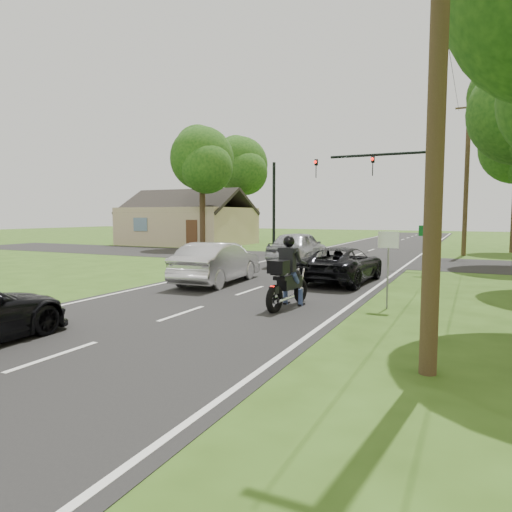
# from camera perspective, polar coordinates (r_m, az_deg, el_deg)

# --- Properties ---
(ground) EXTENTS (140.00, 140.00, 0.00)m
(ground) POSITION_cam_1_polar(r_m,az_deg,el_deg) (12.12, -9.25, -7.16)
(ground) COLOR #2F4C15
(ground) RESTS_ON ground
(road) EXTENTS (8.00, 100.00, 0.01)m
(road) POSITION_cam_1_polar(r_m,az_deg,el_deg) (21.00, 6.56, -1.90)
(road) COLOR black
(road) RESTS_ON ground
(cross_road) EXTENTS (60.00, 7.00, 0.01)m
(cross_road) POSITION_cam_1_polar(r_m,az_deg,el_deg) (26.71, 10.79, -0.45)
(cross_road) COLOR black
(cross_road) RESTS_ON ground
(motorcycle_rider) EXTENTS (0.69, 2.36, 2.04)m
(motorcycle_rider) POSITION_cam_1_polar(r_m,az_deg,el_deg) (12.63, 3.91, -2.92)
(motorcycle_rider) COLOR black
(motorcycle_rider) RESTS_ON ground
(dark_suv) EXTENTS (2.46, 4.96, 1.35)m
(dark_suv) POSITION_cam_1_polar(r_m,az_deg,el_deg) (17.72, 10.66, -1.04)
(dark_suv) COLOR black
(dark_suv) RESTS_ON road
(silver_sedan) EXTENTS (1.98, 4.79, 1.54)m
(silver_sedan) POSITION_cam_1_polar(r_m,az_deg,el_deg) (17.16, -4.85, -0.85)
(silver_sedan) COLOR silver
(silver_sedan) RESTS_ON road
(silver_suv) EXTENTS (2.19, 5.14, 1.73)m
(silver_suv) POSITION_cam_1_polar(r_m,az_deg,el_deg) (23.79, 5.33, 1.05)
(silver_suv) COLOR #A4A6AC
(silver_suv) RESTS_ON road
(traffic_signal) EXTENTS (6.38, 0.44, 6.00)m
(traffic_signal) POSITION_cam_1_polar(r_m,az_deg,el_deg) (24.00, 17.51, 8.66)
(traffic_signal) COLOR black
(traffic_signal) RESTS_ON ground
(signal_pole_far) EXTENTS (0.20, 0.20, 6.00)m
(signal_pole_far) POSITION_cam_1_polar(r_m,az_deg,el_deg) (30.19, 2.25, 5.96)
(signal_pole_far) COLOR black
(signal_pole_far) RESTS_ON ground
(utility_pole_near) EXTENTS (1.60, 0.28, 10.00)m
(utility_pole_near) POSITION_cam_1_polar(r_m,az_deg,el_deg) (8.12, 21.87, 22.83)
(utility_pole_near) COLOR #4D3A23
(utility_pole_near) RESTS_ON ground
(utility_pole_far) EXTENTS (1.60, 0.28, 10.00)m
(utility_pole_far) POSITION_cam_1_polar(r_m,az_deg,el_deg) (31.80, 24.84, 9.21)
(utility_pole_far) COLOR #4D3A23
(utility_pole_far) RESTS_ON ground
(sign_white) EXTENTS (0.55, 0.07, 2.12)m
(sign_white) POSITION_cam_1_polar(r_m,az_deg,el_deg) (12.89, 16.19, 0.62)
(sign_white) COLOR slate
(sign_white) RESTS_ON ground
(sign_green) EXTENTS (0.55, 0.07, 2.12)m
(sign_green) POSITION_cam_1_polar(r_m,az_deg,el_deg) (20.79, 20.40, 2.15)
(sign_green) COLOR slate
(sign_green) RESTS_ON ground
(tree_left_near) EXTENTS (5.12, 4.96, 9.22)m
(tree_left_near) POSITION_cam_1_polar(r_m,az_deg,el_deg) (35.05, -6.58, 11.61)
(tree_left_near) COLOR #332316
(tree_left_near) RESTS_ON ground
(tree_left_far) EXTENTS (5.76, 5.58, 10.14)m
(tree_left_far) POSITION_cam_1_polar(r_m,az_deg,el_deg) (44.70, -1.81, 11.01)
(tree_left_far) COLOR #332316
(tree_left_far) RESTS_ON ground
(house) EXTENTS (10.20, 8.00, 4.84)m
(house) POSITION_cam_1_polar(r_m,az_deg,el_deg) (40.70, -8.43, 3.97)
(house) COLOR tan
(house) RESTS_ON ground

